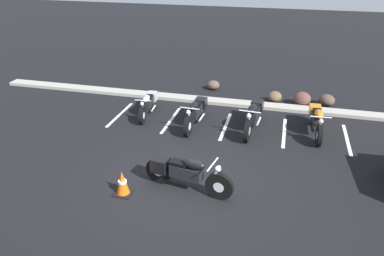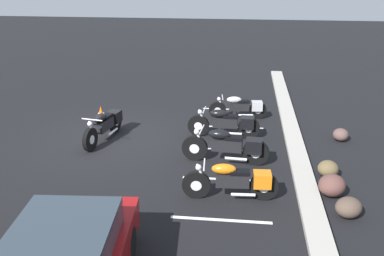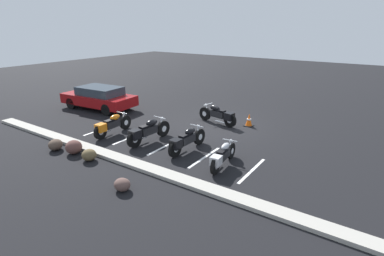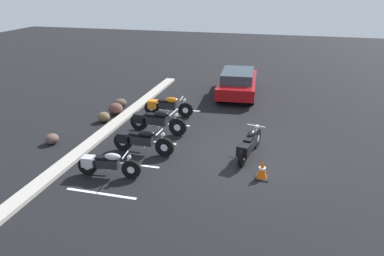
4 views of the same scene
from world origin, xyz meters
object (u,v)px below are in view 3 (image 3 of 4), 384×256
Objects in this scene: motorcycle_black_featured at (219,115)px; landscape_rock_0 at (122,185)px; car_red at (99,97)px; traffic_cone at (249,120)px; parked_bike_1 at (186,140)px; parked_bike_2 at (147,131)px; landscape_rock_1 at (74,147)px; landscape_rock_2 at (55,145)px; parked_bike_0 at (223,156)px; landscape_rock_3 at (89,155)px; parked_bike_3 at (111,125)px.

landscape_rock_0 is at bearing 106.20° from motorcycle_black_featured.
car_red is 8.53m from traffic_cone.
motorcycle_black_featured is at bearing -172.96° from car_red.
parked_bike_2 is (1.83, 0.13, 0.03)m from parked_bike_1.
landscape_rock_2 is (0.88, 0.19, -0.04)m from landscape_rock_1.
parked_bike_0 is at bearing 131.20° from motorcycle_black_featured.
landscape_rock_3 is (2.48, -0.77, 0.02)m from landscape_rock_0.
car_red is at bearing 53.40° from parked_bike_3.
car_red is (6.97, 1.41, 0.21)m from motorcycle_black_featured.
parked_bike_3 is 3.66× the size of landscape_rock_2.
car_red is (5.73, -2.32, 0.20)m from parked_bike_2.
landscape_rock_0 is (-1.94, 3.23, -0.30)m from parked_bike_2.
landscape_rock_1 reaches higher than landscape_rock_3.
parked_bike_1 is (-0.59, 3.60, -0.01)m from motorcycle_black_featured.
car_red is 9.48m from landscape_rock_0.
parked_bike_1 reaches higher than landscape_rock_2.
landscape_rock_3 is (4.15, 2.21, -0.20)m from parked_bike_0.
landscape_rock_1 is (1.52, 2.38, -0.23)m from parked_bike_2.
parked_bike_0 is 4.64m from traffic_cone.
parked_bike_1 reaches higher than landscape_rock_0.
landscape_rock_2 is 1.15× the size of landscape_rock_3.
parked_bike_1 is at bearing -132.50° from landscape_rock_3.
landscape_rock_2 is at bearing 3.49° from landscape_rock_3.
parked_bike_2 is at bearing -87.29° from parked_bike_3.
parked_bike_2 reaches higher than landscape_rock_0.
parked_bike_0 is 3.32× the size of landscape_rock_2.
parked_bike_2 is at bearing 153.54° from car_red.
parked_bike_3 is 4.21× the size of landscape_rock_3.
landscape_rock_1 is at bearing -172.96° from parked_bike_3.
parked_bike_1 reaches higher than landscape_rock_1.
landscape_rock_1 is (3.46, -0.85, 0.07)m from landscape_rock_0.
traffic_cone is (-4.96, -6.85, 0.07)m from landscape_rock_2.
landscape_rock_3 is at bearing 139.81° from parked_bike_1.
landscape_rock_0 is at bearing 166.16° from landscape_rock_1.
parked_bike_2 is 3.92× the size of landscape_rock_2.
parked_bike_2 is at bearing 59.00° from traffic_cone.
parked_bike_2 reaches higher than landscape_rock_3.
parked_bike_1 is at bearing -88.12° from parked_bike_3.
parked_bike_3 is (3.15, 3.93, -0.02)m from motorcycle_black_featured.
parked_bike_1 reaches higher than parked_bike_3.
parked_bike_3 reaches higher than landscape_rock_0.
landscape_rock_3 is at bearing 112.49° from parked_bike_0.
parked_bike_1 is 1.01× the size of parked_bike_3.
landscape_rock_2 is (3.64, 6.30, -0.26)m from motorcycle_black_featured.
traffic_cone is at bearing -171.15° from car_red.
traffic_cone is at bearing -125.95° from landscape_rock_2.
landscape_rock_0 is 0.81× the size of landscape_rock_1.
landscape_rock_3 is (-0.97, 0.08, -0.05)m from landscape_rock_1.
parked_bike_3 is at bearing -101.52° from landscape_rock_2.
landscape_rock_2 is (6.00, 2.32, -0.20)m from parked_bike_0.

